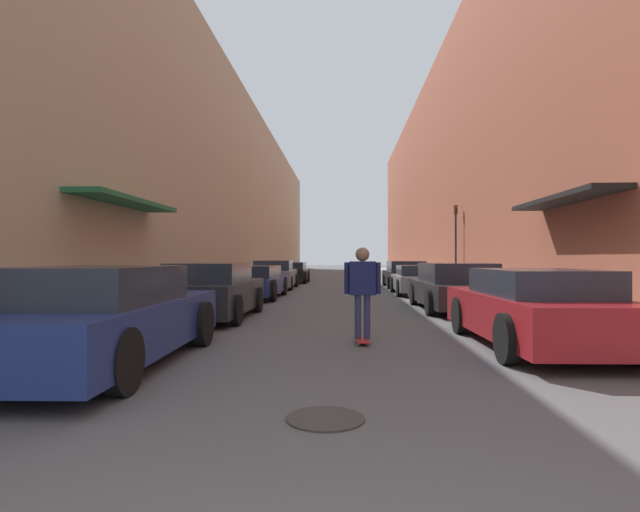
% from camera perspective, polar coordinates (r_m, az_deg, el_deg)
% --- Properties ---
extents(ground, '(147.07, 147.07, 0.00)m').
position_cam_1_polar(ground, '(27.80, 2.62, -3.20)').
color(ground, '#515154').
extents(curb_strip_left, '(1.80, 66.85, 0.12)m').
position_cam_1_polar(curb_strip_left, '(34.86, -5.72, -2.50)').
color(curb_strip_left, '#A3A099').
rests_on(curb_strip_left, ground).
extents(curb_strip_right, '(1.80, 66.85, 0.12)m').
position_cam_1_polar(curb_strip_right, '(34.83, 11.04, -2.50)').
color(curb_strip_right, '#A3A099').
rests_on(curb_strip_right, ground).
extents(building_row_left, '(4.90, 66.85, 11.84)m').
position_cam_1_polar(building_row_left, '(35.66, -10.37, 6.99)').
color(building_row_left, tan).
rests_on(building_row_left, ground).
extents(building_row_right, '(4.90, 66.85, 14.35)m').
position_cam_1_polar(building_row_right, '(35.80, 15.69, 8.99)').
color(building_row_right, brown).
rests_on(building_row_right, ground).
extents(parked_car_left_0, '(2.01, 4.79, 1.32)m').
position_cam_1_polar(parked_car_left_0, '(7.29, -23.53, -6.39)').
color(parked_car_left_0, navy).
rests_on(parked_car_left_0, ground).
extents(parked_car_left_1, '(1.90, 4.27, 1.31)m').
position_cam_1_polar(parked_car_left_1, '(12.15, -12.25, -3.98)').
color(parked_car_left_1, '#232326').
rests_on(parked_car_left_1, ground).
extents(parked_car_left_2, '(1.94, 4.83, 1.16)m').
position_cam_1_polar(parked_car_left_2, '(17.99, -7.52, -2.95)').
color(parked_car_left_2, navy).
rests_on(parked_car_left_2, ground).
extents(parked_car_left_3, '(1.97, 4.50, 1.32)m').
position_cam_1_polar(parked_car_left_3, '(23.55, -5.23, -2.17)').
color(parked_car_left_3, gray).
rests_on(parked_car_left_3, ground).
extents(parked_car_left_4, '(1.98, 3.95, 1.19)m').
position_cam_1_polar(parked_car_left_4, '(29.09, -3.33, -1.90)').
color(parked_car_left_4, black).
rests_on(parked_car_left_4, ground).
extents(parked_car_right_0, '(1.90, 4.45, 1.26)m').
position_cam_1_polar(parked_car_right_0, '(8.74, 23.29, -5.55)').
color(parked_car_right_0, maroon).
rests_on(parked_car_right_0, ground).
extents(parked_car_right_1, '(2.02, 4.72, 1.30)m').
position_cam_1_polar(parked_car_right_1, '(14.24, 15.17, -3.47)').
color(parked_car_right_1, '#232326').
rests_on(parked_car_right_1, ground).
extents(parked_car_right_2, '(2.05, 3.96, 1.15)m').
position_cam_1_polar(parked_car_right_2, '(20.00, 11.34, -2.71)').
color(parked_car_right_2, gray).
rests_on(parked_car_right_2, ground).
extents(parked_car_right_3, '(1.99, 4.50, 1.29)m').
position_cam_1_polar(parked_car_right_3, '(24.79, 9.72, -2.12)').
color(parked_car_right_3, black).
rests_on(parked_car_right_3, ground).
extents(skateboarder, '(0.62, 0.78, 1.61)m').
position_cam_1_polar(skateboarder, '(8.44, 4.88, -3.26)').
color(skateboarder, '#B2231E').
rests_on(skateboarder, ground).
extents(manhole_cover, '(0.70, 0.70, 0.02)m').
position_cam_1_polar(manhole_cover, '(4.65, 0.63, -18.08)').
color(manhole_cover, '#332D28').
rests_on(manhole_cover, ground).
extents(traffic_light, '(0.16, 0.22, 3.96)m').
position_cam_1_polar(traffic_light, '(25.82, 15.25, 2.21)').
color(traffic_light, '#2D2D2D').
rests_on(traffic_light, curb_strip_right).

